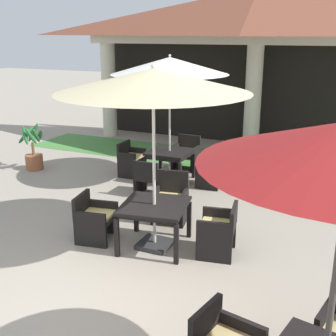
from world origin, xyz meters
name	(u,v)px	position (x,y,z in m)	size (l,w,h in m)	color
ground_plane	(82,305)	(0.00, 0.00, 0.00)	(60.00, 60.00, 0.00)	#9E9384
background_pavilion	(258,28)	(0.00, 8.76, 3.51)	(10.98, 2.52, 4.56)	beige
lawn_strip	(237,162)	(0.00, 7.27, 0.00)	(12.78, 1.98, 0.01)	#47843D
patio_table_mid_left	(170,155)	(-1.03, 5.06, 0.63)	(0.96, 0.96, 0.73)	black
patio_umbrella_mid_left	(170,67)	(-1.03, 5.06, 2.66)	(2.64, 2.64, 2.93)	#2D2D2D
patio_chair_mid_left_north	(186,154)	(-1.05, 6.11, 0.39)	(0.63, 0.59, 0.85)	black
patio_chair_mid_left_east	(212,169)	(0.01, 5.07, 0.41)	(0.54, 0.57, 0.88)	black
patio_chair_mid_left_south	(150,178)	(-1.02, 4.02, 0.38)	(0.59, 0.56, 0.80)	black
patio_chair_mid_left_west	(131,159)	(-2.08, 5.05, 0.41)	(0.50, 0.62, 0.83)	black
patio_table_mid_right	(154,209)	(0.13, 1.88, 0.66)	(1.19, 1.19, 0.75)	black
patio_umbrella_mid_right	(153,82)	(0.13, 1.88, 2.69)	(2.95, 2.95, 2.94)	#2D2D2D
patio_chair_mid_right_west	(95,218)	(-0.91, 1.70, 0.38)	(0.67, 0.70, 0.80)	black
patio_chair_mid_right_north	(170,200)	(-0.06, 2.93, 0.42)	(0.69, 0.62, 0.93)	black
patio_chair_mid_right_east	(219,230)	(1.17, 2.07, 0.41)	(0.66, 0.71, 0.83)	black
potted_palm_left_edge	(34,154)	(-4.59, 4.45, 0.40)	(0.67, 0.64, 1.20)	#995638
terracotta_urn	(219,170)	(-0.06, 5.85, 0.17)	(0.36, 0.36, 0.42)	brown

